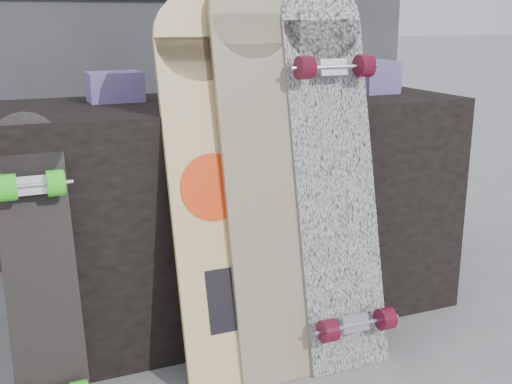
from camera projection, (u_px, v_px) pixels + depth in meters
name	position (u px, v px, depth m)	size (l,w,h in m)	color
ground	(295.00, 374.00, 2.00)	(60.00, 60.00, 0.00)	slate
vendor_table	(235.00, 209.00, 2.34)	(1.60, 0.60, 0.80)	black
booth	(166.00, 11.00, 2.91)	(2.40, 0.22, 2.20)	#35353A
merch_box_purple	(115.00, 87.00, 2.17)	(0.18, 0.12, 0.10)	#593C7B
merch_box_small	(375.00, 77.00, 2.42)	(0.14, 0.14, 0.12)	#593C7B
merch_box_flat	(260.00, 84.00, 2.46)	(0.22, 0.10, 0.06)	#D1B78C
longboard_geisha	(211.00, 181.00, 1.90)	(0.26, 0.32, 1.15)	beige
longboard_celtic	(265.00, 165.00, 1.93)	(0.27, 0.30, 1.22)	beige
longboard_cascadia	(335.00, 167.00, 2.00)	(0.27, 0.36, 1.21)	white
skateboard_dark	(41.00, 271.00, 1.70)	(0.19, 0.33, 0.84)	black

